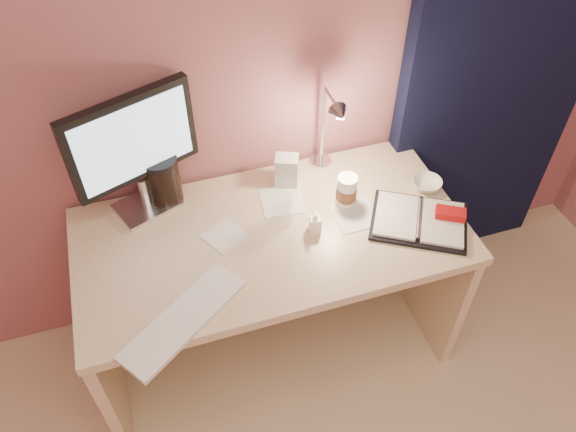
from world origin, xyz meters
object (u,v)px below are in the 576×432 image
object	(u,v)px
desk	(267,258)
lotion_bottle	(315,221)
keyboard	(184,319)
product_box	(287,171)
dark_jar	(163,182)
bowl	(427,184)
monitor	(133,146)
planner	(422,220)
coffee_cup	(347,191)
desk_lamp	(333,130)
clear_cup	(282,210)

from	to	relation	value
desk	lotion_bottle	distance (m)	0.33
keyboard	product_box	xyz separation A→B (m)	(0.50, 0.51, 0.06)
dark_jar	bowl	bearing A→B (deg)	-14.01
monitor	dark_jar	xyz separation A→B (m)	(0.07, 0.02, -0.20)
desk	bowl	distance (m)	0.69
planner	bowl	distance (m)	0.19
coffee_cup	lotion_bottle	distance (m)	0.19
product_box	desk	bearing A→B (deg)	-107.21
keyboard	planner	xyz separation A→B (m)	(0.90, 0.16, 0.00)
monitor	dark_jar	size ratio (longest dim) A/B	2.70
planner	bowl	xyz separation A→B (m)	(0.10, 0.16, 0.00)
keyboard	desk	bearing A→B (deg)	8.51
monitor	dark_jar	bearing A→B (deg)	-6.48
desk_lamp	keyboard	bearing A→B (deg)	-143.55
lotion_bottle	coffee_cup	bearing A→B (deg)	32.15
keyboard	planner	bearing A→B (deg)	-25.31
coffee_cup	lotion_bottle	bearing A→B (deg)	-147.85
bowl	dark_jar	xyz separation A→B (m)	(-0.97, 0.24, 0.07)
planner	desk_lamp	bearing A→B (deg)	156.06
lotion_bottle	desk_lamp	xyz separation A→B (m)	(0.15, 0.24, 0.19)
desk	planner	xyz separation A→B (m)	(0.54, -0.19, 0.24)
dark_jar	monitor	bearing A→B (deg)	-165.40
coffee_cup	clear_cup	bearing A→B (deg)	-174.79
bowl	coffee_cup	bearing A→B (deg)	176.70
lotion_bottle	desk_lamp	size ratio (longest dim) A/B	0.24
planner	coffee_cup	bearing A→B (deg)	171.44
desk	desk_lamp	bearing A→B (deg)	24.04
monitor	coffee_cup	bearing A→B (deg)	-36.96
keyboard	monitor	bearing A→B (deg)	58.77
monitor	product_box	size ratio (longest dim) A/B	3.77
desk	coffee_cup	bearing A→B (deg)	-1.99
keyboard	bowl	world-z (taller)	bowl
desk	dark_jar	world-z (taller)	dark_jar
desk_lamp	dark_jar	bearing A→B (deg)	173.45
planner	keyboard	bearing A→B (deg)	-139.86
desk_lamp	coffee_cup	bearing A→B (deg)	-85.35
desk_lamp	bowl	bearing A→B (deg)	-25.36
dark_jar	desk_lamp	distance (m)	0.65
product_box	desk_lamp	distance (m)	0.24
planner	bowl	bearing A→B (deg)	87.51
bowl	product_box	size ratio (longest dim) A/B	0.89
bowl	desk_lamp	bearing A→B (deg)	154.18
desk	lotion_bottle	bearing A→B (deg)	-35.40
clear_cup	lotion_bottle	world-z (taller)	clear_cup
coffee_cup	dark_jar	xyz separation A→B (m)	(-0.64, 0.22, 0.03)
planner	desk	bearing A→B (deg)	-169.42
clear_cup	planner	bearing A→B (deg)	-17.99
planner	product_box	world-z (taller)	product_box
product_box	desk_lamp	xyz separation A→B (m)	(0.17, -0.03, 0.17)
desk	product_box	size ratio (longest dim) A/B	10.83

